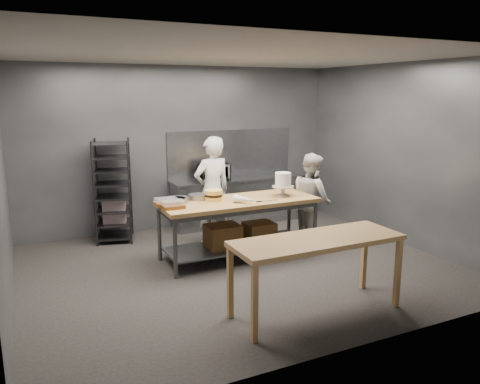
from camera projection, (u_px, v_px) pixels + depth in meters
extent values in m
plane|color=black|center=(239.00, 267.00, 6.86)|extent=(6.00, 6.00, 0.00)
cube|color=#4C4F54|center=(182.00, 148.00, 8.76)|extent=(6.00, 0.04, 3.00)
cube|color=#98693C|center=(239.00, 202.00, 7.09)|extent=(2.40, 0.90, 0.06)
cube|color=#47494C|center=(239.00, 245.00, 7.23)|extent=(2.25, 0.75, 0.03)
cylinder|color=#47494C|center=(175.00, 249.00, 6.36)|extent=(0.06, 0.06, 0.86)
cylinder|color=#47494C|center=(159.00, 233.00, 7.05)|extent=(0.06, 0.06, 0.86)
cylinder|color=#47494C|center=(315.00, 228.00, 7.32)|extent=(0.06, 0.06, 0.86)
cylinder|color=#47494C|center=(289.00, 217.00, 8.01)|extent=(0.06, 0.06, 0.86)
cube|color=brown|center=(223.00, 236.00, 7.06)|extent=(0.50, 0.40, 0.35)
cube|color=brown|center=(259.00, 232.00, 7.37)|extent=(0.45, 0.38, 0.30)
cube|color=olive|center=(317.00, 241.00, 5.29)|extent=(2.00, 0.70, 0.06)
cube|color=olive|center=(255.00, 304.00, 4.72)|extent=(0.06, 0.06, 0.84)
cube|color=olive|center=(230.00, 283.00, 5.25)|extent=(0.06, 0.06, 0.84)
cube|color=olive|center=(398.00, 273.00, 5.52)|extent=(0.06, 0.06, 0.84)
cube|color=olive|center=(364.00, 258.00, 6.05)|extent=(0.06, 0.06, 0.84)
cube|color=slate|center=(237.00, 179.00, 9.03)|extent=(2.60, 0.60, 0.04)
cube|color=slate|center=(237.00, 201.00, 9.12)|extent=(2.56, 0.56, 0.86)
cube|color=slate|center=(231.00, 153.00, 9.20)|extent=(2.60, 0.02, 0.90)
cube|color=black|center=(113.00, 191.00, 7.96)|extent=(0.74, 0.78, 1.75)
cube|color=silver|center=(114.00, 210.00, 8.03)|extent=(0.43, 0.33, 0.45)
imported|color=white|center=(212.00, 191.00, 7.77)|extent=(0.72, 0.53, 1.82)
imported|color=beige|center=(311.00, 199.00, 7.83)|extent=(0.63, 0.79, 1.54)
imported|color=black|center=(214.00, 172.00, 8.79)|extent=(0.54, 0.37, 0.30)
cylinder|color=#AAA288|center=(283.00, 195.00, 7.34)|extent=(0.20, 0.20, 0.02)
cylinder|color=#AAA288|center=(283.00, 191.00, 7.33)|extent=(0.06, 0.06, 0.12)
cylinder|color=#AAA288|center=(283.00, 187.00, 7.31)|extent=(0.34, 0.34, 0.02)
cylinder|color=white|center=(283.00, 179.00, 7.29)|extent=(0.25, 0.25, 0.21)
cylinder|color=#EACC4A|center=(214.00, 198.00, 7.04)|extent=(0.26, 0.26, 0.06)
cylinder|color=black|center=(214.00, 195.00, 7.03)|extent=(0.26, 0.26, 0.04)
cylinder|color=#EACC4A|center=(214.00, 192.00, 7.01)|extent=(0.26, 0.26, 0.06)
cylinder|color=gray|center=(180.00, 200.00, 6.93)|extent=(0.25, 0.25, 0.07)
cylinder|color=gray|center=(198.00, 197.00, 7.11)|extent=(0.29, 0.29, 0.07)
cylinder|color=gray|center=(175.00, 201.00, 6.85)|extent=(0.29, 0.29, 0.07)
cone|color=white|center=(246.00, 200.00, 6.82)|extent=(0.33, 0.37, 0.12)
cube|color=slate|center=(270.00, 201.00, 7.01)|extent=(0.28, 0.02, 0.00)
cube|color=black|center=(259.00, 202.00, 6.93)|extent=(0.09, 0.02, 0.02)
cube|color=brown|center=(173.00, 207.00, 6.54)|extent=(0.30, 0.20, 0.05)
cube|color=silver|center=(173.00, 203.00, 6.53)|extent=(0.31, 0.21, 0.06)
cube|color=brown|center=(166.00, 204.00, 6.71)|extent=(0.30, 0.20, 0.05)
cube|color=silver|center=(166.00, 200.00, 6.70)|extent=(0.31, 0.21, 0.06)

